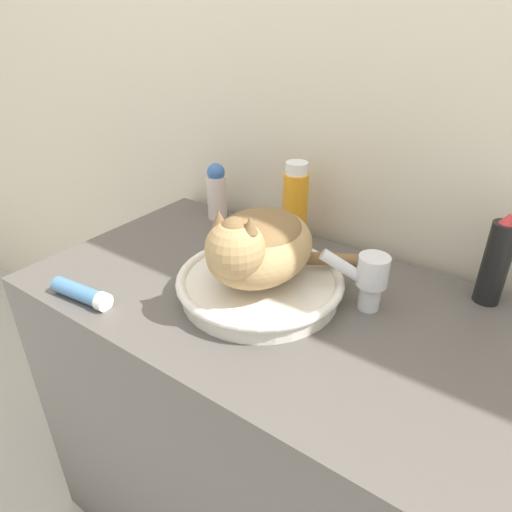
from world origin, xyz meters
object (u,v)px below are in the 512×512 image
at_px(cat, 258,244).
at_px(faucet, 368,277).
at_px(cream_tube, 82,293).
at_px(shampoo_bottle_tall, 295,205).
at_px(hairspray_can_black, 496,262).
at_px(lotion_bottle_white, 217,191).

xyz_separation_m(cat, faucet, (0.19, 0.10, -0.06)).
bearing_deg(cream_tube, shampoo_bottle_tall, 66.21).
xyz_separation_m(shampoo_bottle_tall, cream_tube, (-0.21, -0.48, -0.08)).
height_order(hairspray_can_black, cream_tube, hairspray_can_black).
bearing_deg(hairspray_can_black, cat, -145.33).
relative_size(cat, lotion_bottle_white, 1.97).
bearing_deg(faucet, shampoo_bottle_tall, -55.69).
height_order(cat, lotion_bottle_white, cat).
relative_size(shampoo_bottle_tall, hairspray_can_black, 1.06).
xyz_separation_m(faucet, shampoo_bottle_tall, (-0.27, 0.17, 0.03)).
bearing_deg(cat, cream_tube, -63.00).
bearing_deg(shampoo_bottle_tall, hairspray_can_black, 0.00).
relative_size(faucet, cream_tube, 0.90).
distance_m(cat, hairspray_can_black, 0.47).
relative_size(faucet, shampoo_bottle_tall, 0.63).
height_order(faucet, hairspray_can_black, hairspray_can_black).
height_order(shampoo_bottle_tall, hairspray_can_black, shampoo_bottle_tall).
bearing_deg(shampoo_bottle_tall, lotion_bottle_white, 180.00).
distance_m(faucet, shampoo_bottle_tall, 0.32).
bearing_deg(hairspray_can_black, shampoo_bottle_tall, 180.00).
distance_m(faucet, hairspray_can_black, 0.26).
bearing_deg(lotion_bottle_white, cat, -39.11).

